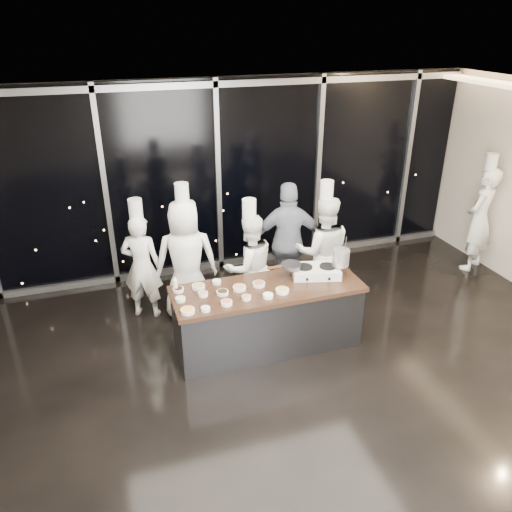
{
  "coord_description": "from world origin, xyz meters",
  "views": [
    {
      "loc": [
        -1.87,
        -4.36,
        4.04
      ],
      "look_at": [
        -0.06,
        1.2,
        1.21
      ],
      "focal_mm": 35.0,
      "sensor_mm": 36.0,
      "label": 1
    }
  ],
  "objects_px": {
    "demo_counter": "(267,317)",
    "stove": "(316,271)",
    "chef_left": "(186,259)",
    "frying_pan": "(291,265)",
    "chef_right": "(323,251)",
    "chef_far_left": "(142,265)",
    "chef_center": "(249,267)",
    "guest": "(289,242)",
    "stock_pot": "(341,257)",
    "chef_side": "(479,219)"
  },
  "relations": [
    {
      "from": "demo_counter",
      "to": "stove",
      "type": "distance_m",
      "value": 0.89
    },
    {
      "from": "stove",
      "to": "chef_left",
      "type": "distance_m",
      "value": 1.85
    },
    {
      "from": "demo_counter",
      "to": "chef_left",
      "type": "distance_m",
      "value": 1.46
    },
    {
      "from": "frying_pan",
      "to": "chef_right",
      "type": "height_order",
      "value": "chef_right"
    },
    {
      "from": "chef_far_left",
      "to": "chef_right",
      "type": "bearing_deg",
      "value": -167.18
    },
    {
      "from": "chef_center",
      "to": "chef_right",
      "type": "relative_size",
      "value": 0.93
    },
    {
      "from": "chef_left",
      "to": "guest",
      "type": "height_order",
      "value": "chef_left"
    },
    {
      "from": "chef_right",
      "to": "stock_pot",
      "type": "bearing_deg",
      "value": 98.36
    },
    {
      "from": "chef_right",
      "to": "guest",
      "type": "bearing_deg",
      "value": -21.85
    },
    {
      "from": "frying_pan",
      "to": "chef_left",
      "type": "bearing_deg",
      "value": 157.84
    },
    {
      "from": "stove",
      "to": "chef_center",
      "type": "height_order",
      "value": "chef_center"
    },
    {
      "from": "chef_center",
      "to": "chef_side",
      "type": "relative_size",
      "value": 0.89
    },
    {
      "from": "stove",
      "to": "stock_pot",
      "type": "height_order",
      "value": "stock_pot"
    },
    {
      "from": "chef_far_left",
      "to": "guest",
      "type": "xyz_separation_m",
      "value": [
        2.2,
        -0.15,
        0.12
      ]
    },
    {
      "from": "stove",
      "to": "guest",
      "type": "relative_size",
      "value": 0.38
    },
    {
      "from": "stock_pot",
      "to": "chef_side",
      "type": "bearing_deg",
      "value": 18.38
    },
    {
      "from": "demo_counter",
      "to": "chef_left",
      "type": "bearing_deg",
      "value": 127.4
    },
    {
      "from": "chef_left",
      "to": "chef_center",
      "type": "xyz_separation_m",
      "value": [
        0.85,
        -0.3,
        -0.11
      ]
    },
    {
      "from": "chef_right",
      "to": "chef_center",
      "type": "bearing_deg",
      "value": 18.01
    },
    {
      "from": "stock_pot",
      "to": "chef_left",
      "type": "distance_m",
      "value": 2.18
    },
    {
      "from": "stock_pot",
      "to": "guest",
      "type": "height_order",
      "value": "guest"
    },
    {
      "from": "frying_pan",
      "to": "guest",
      "type": "xyz_separation_m",
      "value": [
        0.36,
        0.97,
        -0.13
      ]
    },
    {
      "from": "chef_right",
      "to": "chef_side",
      "type": "bearing_deg",
      "value": -157.99
    },
    {
      "from": "chef_far_left",
      "to": "stock_pot",
      "type": "bearing_deg",
      "value": 176.27
    },
    {
      "from": "chef_right",
      "to": "chef_left",
      "type": "bearing_deg",
      "value": 9.02
    },
    {
      "from": "chef_side",
      "to": "chef_far_left",
      "type": "bearing_deg",
      "value": -30.54
    },
    {
      "from": "frying_pan",
      "to": "chef_right",
      "type": "distance_m",
      "value": 1.02
    },
    {
      "from": "stove",
      "to": "chef_side",
      "type": "bearing_deg",
      "value": 30.42
    },
    {
      "from": "frying_pan",
      "to": "chef_side",
      "type": "relative_size",
      "value": 0.24
    },
    {
      "from": "chef_left",
      "to": "chef_right",
      "type": "distance_m",
      "value": 2.02
    },
    {
      "from": "chef_side",
      "to": "demo_counter",
      "type": "bearing_deg",
      "value": -13.81
    },
    {
      "from": "chef_center",
      "to": "chef_right",
      "type": "distance_m",
      "value": 1.15
    },
    {
      "from": "frying_pan",
      "to": "chef_far_left",
      "type": "xyz_separation_m",
      "value": [
        -1.84,
        1.13,
        -0.25
      ]
    },
    {
      "from": "chef_center",
      "to": "chef_right",
      "type": "height_order",
      "value": "chef_right"
    },
    {
      "from": "chef_center",
      "to": "stock_pot",
      "type": "bearing_deg",
      "value": 135.4
    },
    {
      "from": "chef_far_left",
      "to": "chef_left",
      "type": "relative_size",
      "value": 0.89
    },
    {
      "from": "guest",
      "to": "demo_counter",
      "type": "bearing_deg",
      "value": 73.13
    },
    {
      "from": "demo_counter",
      "to": "stove",
      "type": "bearing_deg",
      "value": 8.23
    },
    {
      "from": "stove",
      "to": "chef_right",
      "type": "bearing_deg",
      "value": 73.07
    },
    {
      "from": "stove",
      "to": "chef_far_left",
      "type": "height_order",
      "value": "chef_far_left"
    },
    {
      "from": "chef_side",
      "to": "chef_center",
      "type": "bearing_deg",
      "value": -24.41
    },
    {
      "from": "demo_counter",
      "to": "chef_center",
      "type": "height_order",
      "value": "chef_center"
    },
    {
      "from": "stock_pot",
      "to": "guest",
      "type": "bearing_deg",
      "value": 104.68
    },
    {
      "from": "chef_left",
      "to": "chef_center",
      "type": "height_order",
      "value": "chef_left"
    },
    {
      "from": "demo_counter",
      "to": "chef_side",
      "type": "bearing_deg",
      "value": 14.44
    },
    {
      "from": "demo_counter",
      "to": "chef_far_left",
      "type": "distance_m",
      "value": 1.99
    },
    {
      "from": "guest",
      "to": "chef_right",
      "type": "bearing_deg",
      "value": 156.91
    },
    {
      "from": "frying_pan",
      "to": "guest",
      "type": "distance_m",
      "value": 1.04
    },
    {
      "from": "chef_center",
      "to": "guest",
      "type": "xyz_separation_m",
      "value": [
        0.74,
        0.35,
        0.13
      ]
    },
    {
      "from": "chef_left",
      "to": "chef_side",
      "type": "bearing_deg",
      "value": -171.76
    }
  ]
}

